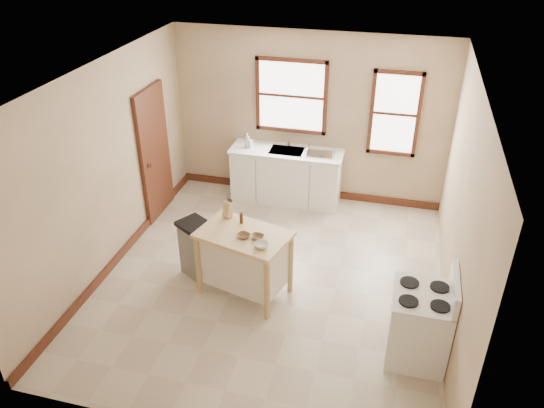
{
  "coord_description": "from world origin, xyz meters",
  "views": [
    {
      "loc": [
        1.44,
        -5.56,
        4.52
      ],
      "look_at": [
        -0.09,
        0.4,
        0.95
      ],
      "focal_mm": 35.0,
      "sensor_mm": 36.0,
      "label": 1
    }
  ],
  "objects_px": {
    "kitchen_island": "(244,263)",
    "bowl_b": "(257,237)",
    "pepper_grinder": "(241,218)",
    "trash_bin": "(196,248)",
    "soap_bottle_a": "(247,141)",
    "bowl_c": "(261,245)",
    "bowl_a": "(244,236)",
    "dish_rack": "(321,151)",
    "gas_stove": "(420,316)",
    "knife_block": "(228,210)",
    "soap_bottle_b": "(249,142)"
  },
  "relations": [
    {
      "from": "trash_bin",
      "to": "bowl_a",
      "type": "bearing_deg",
      "value": 10.61
    },
    {
      "from": "soap_bottle_a",
      "to": "knife_block",
      "type": "height_order",
      "value": "soap_bottle_a"
    },
    {
      "from": "soap_bottle_b",
      "to": "bowl_b",
      "type": "height_order",
      "value": "soap_bottle_b"
    },
    {
      "from": "soap_bottle_b",
      "to": "gas_stove",
      "type": "height_order",
      "value": "gas_stove"
    },
    {
      "from": "bowl_a",
      "to": "trash_bin",
      "type": "height_order",
      "value": "bowl_a"
    },
    {
      "from": "pepper_grinder",
      "to": "bowl_a",
      "type": "xyz_separation_m",
      "value": [
        0.12,
        -0.3,
        -0.06
      ]
    },
    {
      "from": "pepper_grinder",
      "to": "dish_rack",
      "type": "bearing_deg",
      "value": 74.52
    },
    {
      "from": "trash_bin",
      "to": "gas_stove",
      "type": "height_order",
      "value": "gas_stove"
    },
    {
      "from": "soap_bottle_b",
      "to": "bowl_c",
      "type": "bearing_deg",
      "value": -57.07
    },
    {
      "from": "knife_block",
      "to": "trash_bin",
      "type": "xyz_separation_m",
      "value": [
        -0.44,
        -0.11,
        -0.61
      ]
    },
    {
      "from": "pepper_grinder",
      "to": "trash_bin",
      "type": "bearing_deg",
      "value": -179.63
    },
    {
      "from": "kitchen_island",
      "to": "bowl_b",
      "type": "xyz_separation_m",
      "value": [
        0.2,
        -0.07,
        0.48
      ]
    },
    {
      "from": "kitchen_island",
      "to": "bowl_a",
      "type": "height_order",
      "value": "bowl_a"
    },
    {
      "from": "knife_block",
      "to": "trash_bin",
      "type": "bearing_deg",
      "value": -145.97
    },
    {
      "from": "soap_bottle_b",
      "to": "kitchen_island",
      "type": "relative_size",
      "value": 0.17
    },
    {
      "from": "trash_bin",
      "to": "bowl_b",
      "type": "bearing_deg",
      "value": 14.9
    },
    {
      "from": "gas_stove",
      "to": "knife_block",
      "type": "bearing_deg",
      "value": 159.72
    },
    {
      "from": "soap_bottle_a",
      "to": "soap_bottle_b",
      "type": "relative_size",
      "value": 1.23
    },
    {
      "from": "kitchen_island",
      "to": "bowl_c",
      "type": "bearing_deg",
      "value": -23.46
    },
    {
      "from": "bowl_b",
      "to": "bowl_c",
      "type": "xyz_separation_m",
      "value": [
        0.1,
        -0.17,
        0.01
      ]
    },
    {
      "from": "bowl_a",
      "to": "kitchen_island",
      "type": "bearing_deg",
      "value": 107.85
    },
    {
      "from": "bowl_c",
      "to": "dish_rack",
      "type": "bearing_deg",
      "value": 84.92
    },
    {
      "from": "kitchen_island",
      "to": "bowl_c",
      "type": "xyz_separation_m",
      "value": [
        0.29,
        -0.23,
        0.48
      ]
    },
    {
      "from": "kitchen_island",
      "to": "trash_bin",
      "type": "relative_size",
      "value": 1.37
    },
    {
      "from": "soap_bottle_a",
      "to": "bowl_c",
      "type": "distance_m",
      "value": 2.91
    },
    {
      "from": "kitchen_island",
      "to": "bowl_a",
      "type": "relative_size",
      "value": 7.14
    },
    {
      "from": "kitchen_island",
      "to": "gas_stove",
      "type": "bearing_deg",
      "value": -0.24
    },
    {
      "from": "gas_stove",
      "to": "soap_bottle_a",
      "type": "bearing_deg",
      "value": 133.0
    },
    {
      "from": "soap_bottle_a",
      "to": "gas_stove",
      "type": "relative_size",
      "value": 0.21
    },
    {
      "from": "trash_bin",
      "to": "dish_rack",
      "type": "bearing_deg",
      "value": 92.33
    },
    {
      "from": "knife_block",
      "to": "dish_rack",
      "type": "bearing_deg",
      "value": 88.91
    },
    {
      "from": "bowl_c",
      "to": "bowl_b",
      "type": "bearing_deg",
      "value": 120.08
    },
    {
      "from": "kitchen_island",
      "to": "bowl_a",
      "type": "bearing_deg",
      "value": -57.27
    },
    {
      "from": "bowl_a",
      "to": "soap_bottle_b",
      "type": "bearing_deg",
      "value": 104.93
    },
    {
      "from": "dish_rack",
      "to": "pepper_grinder",
      "type": "distance_m",
      "value": 2.37
    },
    {
      "from": "soap_bottle_b",
      "to": "dish_rack",
      "type": "bearing_deg",
      "value": 13.97
    },
    {
      "from": "soap_bottle_a",
      "to": "pepper_grinder",
      "type": "bearing_deg",
      "value": -90.72
    },
    {
      "from": "dish_rack",
      "to": "bowl_c",
      "type": "xyz_separation_m",
      "value": [
        -0.24,
        -2.74,
        -0.04
      ]
    },
    {
      "from": "soap_bottle_b",
      "to": "trash_bin",
      "type": "height_order",
      "value": "soap_bottle_b"
    },
    {
      "from": "bowl_c",
      "to": "bowl_a",
      "type": "bearing_deg",
      "value": 150.22
    },
    {
      "from": "bowl_b",
      "to": "bowl_c",
      "type": "bearing_deg",
      "value": -59.92
    },
    {
      "from": "soap_bottle_a",
      "to": "knife_block",
      "type": "bearing_deg",
      "value": -95.31
    },
    {
      "from": "bowl_b",
      "to": "knife_block",
      "type": "bearing_deg",
      "value": 141.8
    },
    {
      "from": "soap_bottle_b",
      "to": "bowl_b",
      "type": "bearing_deg",
      "value": -57.83
    },
    {
      "from": "knife_block",
      "to": "pepper_grinder",
      "type": "xyz_separation_m",
      "value": [
        0.21,
        -0.11,
        -0.03
      ]
    },
    {
      "from": "soap_bottle_a",
      "to": "bowl_a",
      "type": "bearing_deg",
      "value": -89.86
    },
    {
      "from": "soap_bottle_a",
      "to": "pepper_grinder",
      "type": "relative_size",
      "value": 1.57
    },
    {
      "from": "bowl_c",
      "to": "trash_bin",
      "type": "bearing_deg",
      "value": 156.58
    },
    {
      "from": "bowl_a",
      "to": "bowl_b",
      "type": "bearing_deg",
      "value": 4.4
    },
    {
      "from": "trash_bin",
      "to": "soap_bottle_b",
      "type": "bearing_deg",
      "value": 119.48
    }
  ]
}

